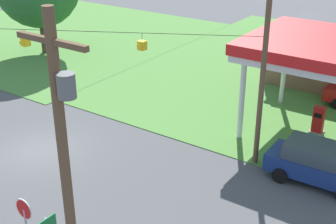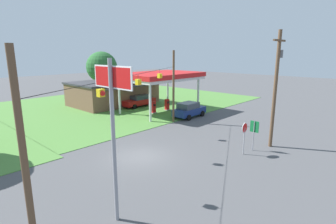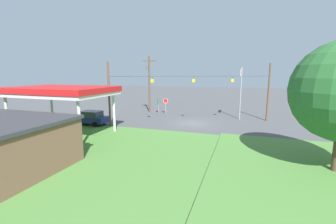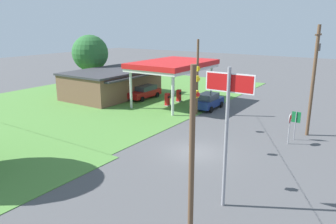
% 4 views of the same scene
% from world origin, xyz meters
% --- Properties ---
extents(ground_plane, '(160.00, 160.00, 0.00)m').
position_xyz_m(ground_plane, '(0.00, 0.00, 0.00)').
color(ground_plane, '#4C4C4F').
extents(gas_station_canopy, '(10.28, 7.02, 5.12)m').
position_xyz_m(gas_station_canopy, '(11.98, 9.68, 4.62)').
color(gas_station_canopy, silver).
rests_on(gas_station_canopy, ground).
extents(fuel_pump_near, '(0.71, 0.56, 1.53)m').
position_xyz_m(fuel_pump_near, '(10.70, 9.68, 0.73)').
color(fuel_pump_near, gray).
rests_on(fuel_pump_near, ground).
extents(fuel_pump_far, '(0.71, 0.56, 1.53)m').
position_xyz_m(fuel_pump_far, '(13.25, 9.68, 0.73)').
color(fuel_pump_far, gray).
rests_on(fuel_pump_far, ground).
extents(car_at_pumps_front, '(4.48, 2.19, 1.81)m').
position_xyz_m(car_at_pumps_front, '(12.19, 5.04, 0.93)').
color(car_at_pumps_front, navy).
rests_on(car_at_pumps_front, ground).
extents(car_at_pumps_rear, '(5.10, 2.12, 1.68)m').
position_xyz_m(car_at_pumps_rear, '(12.34, 14.32, 0.88)').
color(car_at_pumps_rear, '#AD1414').
rests_on(car_at_pumps_rear, ground).
extents(stop_sign_roadside, '(0.80, 0.08, 2.50)m').
position_xyz_m(stop_sign_roadside, '(5.70, -5.39, 1.81)').
color(stop_sign_roadside, '#99999E').
rests_on(stop_sign_roadside, ground).
extents(stop_sign_overhead, '(0.22, 2.53, 7.37)m').
position_xyz_m(stop_sign_overhead, '(-5.65, -4.93, 5.26)').
color(stop_sign_overhead, gray).
rests_on(stop_sign_overhead, ground).
extents(route_sign, '(0.10, 0.70, 2.40)m').
position_xyz_m(route_sign, '(6.99, -5.55, 1.71)').
color(route_sign, gray).
rests_on(route_sign, ground).
extents(utility_pole_main, '(2.20, 0.44, 9.30)m').
position_xyz_m(utility_pole_main, '(8.89, -6.20, 5.21)').
color(utility_pole_main, brown).
rests_on(utility_pole_main, ground).
extents(signal_span_gantry, '(18.86, 10.24, 7.86)m').
position_xyz_m(signal_span_gantry, '(-0.00, -0.01, 4.24)').
color(signal_span_gantry, brown).
rests_on(signal_span_gantry, ground).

